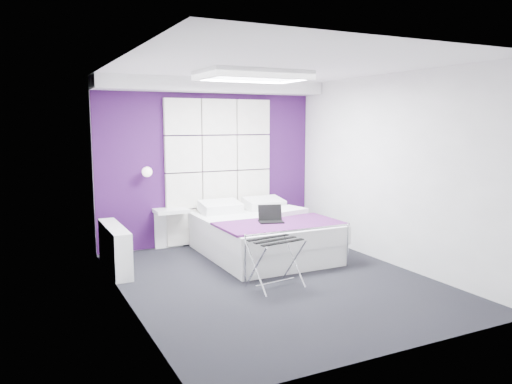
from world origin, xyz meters
TOP-DOWN VIEW (x-y plane):
  - floor at (0.00, 0.00)m, footprint 4.40×4.40m
  - ceiling at (0.00, 0.00)m, footprint 4.40×4.40m
  - wall_back at (0.00, 2.20)m, footprint 3.60×0.00m
  - wall_left at (-1.80, 0.00)m, footprint 0.00×4.40m
  - wall_right at (1.80, 0.00)m, footprint 0.00×4.40m
  - accent_wall at (0.00, 2.19)m, footprint 3.58×0.02m
  - soffit at (0.00, 1.95)m, footprint 3.58×0.50m
  - headboard at (0.15, 2.14)m, footprint 1.80×0.08m
  - skylight at (0.00, 0.60)m, footprint 1.36×0.86m
  - wall_lamp at (-1.05, 2.06)m, footprint 0.15×0.15m
  - radiator at (-1.69, 1.30)m, footprint 0.22×1.20m
  - bed at (0.41, 1.12)m, footprint 1.70×2.05m
  - nightstand at (-0.70, 2.02)m, footprint 0.50×0.39m
  - luggage_rack at (-0.12, -0.24)m, footprint 0.59×0.44m
  - laptop at (0.32, 0.73)m, footprint 0.33×0.24m

SIDE VIEW (x-z plane):
  - floor at x=0.00m, z-range 0.00..0.00m
  - luggage_rack at x=-0.12m, z-range 0.00..0.58m
  - radiator at x=-1.69m, z-range 0.00..0.60m
  - bed at x=0.41m, z-range -0.06..0.66m
  - nightstand at x=-0.70m, z-range 0.58..0.64m
  - laptop at x=0.32m, z-range 0.51..0.75m
  - headboard at x=0.15m, z-range 0.02..2.32m
  - wall_lamp at x=-1.05m, z-range 1.15..1.29m
  - wall_left at x=-1.80m, z-range -0.90..3.50m
  - wall_right at x=1.80m, z-range -0.90..3.50m
  - accent_wall at x=0.00m, z-range 0.01..2.59m
  - wall_back at x=0.00m, z-range -0.50..3.10m
  - soffit at x=0.00m, z-range 2.40..2.60m
  - skylight at x=0.00m, z-range 2.49..2.61m
  - ceiling at x=0.00m, z-range 2.60..2.60m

